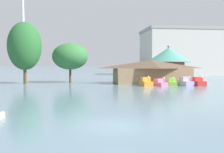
# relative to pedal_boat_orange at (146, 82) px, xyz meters

# --- Properties ---
(ground_plane) EXTENTS (2000.00, 2000.00, 0.00)m
(ground_plane) POSITION_rel_pedal_boat_orange_xyz_m (-8.92, -28.59, -0.58)
(ground_plane) COLOR slate
(pedal_boat_orange) EXTENTS (2.01, 2.47, 1.69)m
(pedal_boat_orange) POSITION_rel_pedal_boat_orange_xyz_m (0.00, 0.00, 0.00)
(pedal_boat_orange) COLOR orange
(pedal_boat_orange) RESTS_ON ground
(pedal_boat_pink) EXTENTS (2.13, 3.24, 1.47)m
(pedal_boat_pink) POSITION_rel_pedal_boat_orange_xyz_m (2.40, 0.10, -0.12)
(pedal_boat_pink) COLOR pink
(pedal_boat_pink) RESTS_ON ground
(pedal_boat_lime) EXTENTS (2.02, 3.07, 1.56)m
(pedal_boat_lime) POSITION_rel_pedal_boat_orange_xyz_m (4.56, 0.06, -0.06)
(pedal_boat_lime) COLOR #8CCC3F
(pedal_boat_lime) RESTS_ON ground
(pedal_boat_lavender) EXTENTS (1.94, 3.14, 1.67)m
(pedal_boat_lavender) POSITION_rel_pedal_boat_orange_xyz_m (6.92, 0.07, 0.01)
(pedal_boat_lavender) COLOR #B299D8
(pedal_boat_lavender) RESTS_ON ground
(pedal_boat_red) EXTENTS (1.60, 2.89, 1.64)m
(pedal_boat_red) POSITION_rel_pedal_boat_orange_xyz_m (9.12, -0.19, -0.00)
(pedal_boat_red) COLOR red
(pedal_boat_red) RESTS_ON ground
(boathouse) EXTENTS (15.18, 8.88, 4.49)m
(boathouse) POSITION_rel_pedal_boat_orange_xyz_m (2.76, 6.98, 1.78)
(boathouse) COLOR #9E7F5B
(boathouse) RESTS_ON ground
(green_roof_pavilion) EXTENTS (10.99, 10.99, 8.62)m
(green_roof_pavilion) POSITION_rel_pedal_boat_orange_xyz_m (11.12, 21.07, 4.05)
(green_roof_pavilion) COLOR brown
(green_roof_pavilion) RESTS_ON ground
(shoreline_tree_tall_left) EXTENTS (6.32, 6.32, 11.67)m
(shoreline_tree_tall_left) POSITION_rel_pedal_boat_orange_xyz_m (-21.39, 8.41, 6.52)
(shoreline_tree_tall_left) COLOR brown
(shoreline_tree_tall_left) RESTS_ON ground
(shoreline_tree_mid) EXTENTS (7.16, 7.16, 7.94)m
(shoreline_tree_mid) POSITION_rel_pedal_boat_orange_xyz_m (-12.97, 10.64, 4.68)
(shoreline_tree_mid) COLOR brown
(shoreline_tree_mid) RESTS_ON ground
(background_building_block) EXTENTS (31.95, 18.99, 16.97)m
(background_building_block) POSITION_rel_pedal_boat_orange_xyz_m (28.59, 52.40, 7.92)
(background_building_block) COLOR beige
(background_building_block) RESTS_ON ground
(distant_broadcast_tower) EXTENTS (8.53, 8.53, 178.87)m
(distant_broadcast_tower) POSITION_rel_pedal_boat_orange_xyz_m (-80.61, 295.43, 74.53)
(distant_broadcast_tower) COLOR silver
(distant_broadcast_tower) RESTS_ON ground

